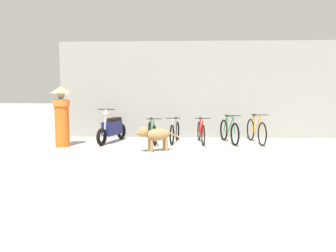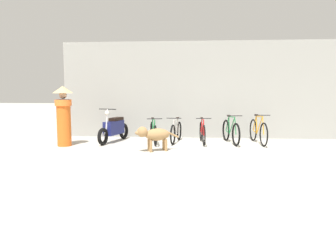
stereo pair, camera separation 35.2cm
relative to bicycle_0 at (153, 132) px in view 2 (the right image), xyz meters
The scene contains 10 objects.
ground_plane 2.71m from the bicycle_0, 54.61° to the right, with size 60.00×60.00×0.00m, color #B7B2A5.
shop_wall_back 2.42m from the bicycle_0, 40.05° to the left, with size 9.74×0.20×3.30m.
bicycle_0 is the anchor object (origin of this frame).
bicycle_1 0.72m from the bicycle_0, 13.27° to the left, with size 0.46×1.57×0.81m.
bicycle_2 1.53m from the bicycle_0, ahead, with size 0.46×1.61×0.82m.
bicycle_3 2.41m from the bicycle_0, ahead, with size 0.49×1.70×0.90m.
bicycle_4 3.25m from the bicycle_0, ahead, with size 0.46×1.79×0.93m.
motorcycle 1.29m from the bicycle_0, behind, with size 0.68×1.85×1.09m.
stray_dog 1.41m from the bicycle_0, 82.07° to the right, with size 1.16×0.67×0.69m.
person_in_robes 2.76m from the bicycle_0, 163.99° to the right, with size 0.60×0.60×1.77m.
Camera 2 is at (-0.27, -7.89, 1.68)m, focal length 35.00 mm.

